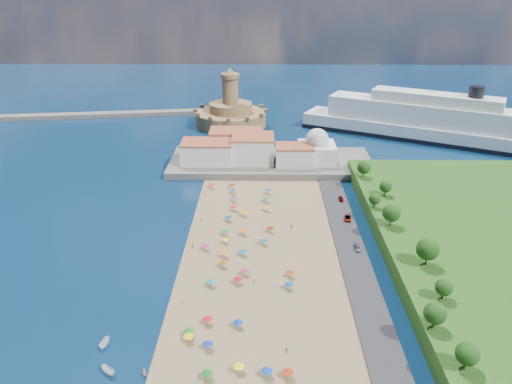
{
  "coord_description": "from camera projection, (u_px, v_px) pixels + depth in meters",
  "views": [
    {
      "loc": [
        6.44,
        -137.59,
        78.97
      ],
      "look_at": [
        4.0,
        25.0,
        8.0
      ],
      "focal_mm": 35.0,
      "sensor_mm": 36.0,
      "label": 1
    }
  ],
  "objects": [
    {
      "name": "ground",
      "position": [
        242.0,
        247.0,
        157.77
      ],
      "size": [
        700.0,
        700.0,
        0.0
      ],
      "primitive_type": "plane",
      "color": "#071938",
      "rests_on": "ground"
    },
    {
      "name": "waterfront_buildings",
      "position": [
        242.0,
        149.0,
        222.15
      ],
      "size": [
        57.0,
        29.0,
        11.0
      ],
      "color": "silver",
      "rests_on": "terrace"
    },
    {
      "name": "beach_parasols",
      "position": [
        236.0,
        259.0,
        146.54
      ],
      "size": [
        30.96,
        113.91,
        2.2
      ],
      "color": "gray",
      "rests_on": "beach"
    },
    {
      "name": "moored_boats",
      "position": [
        107.0,
        357.0,
        111.04
      ],
      "size": [
        6.64,
        12.79,
        1.65
      ],
      "color": "white",
      "rests_on": "ground"
    },
    {
      "name": "terrace",
      "position": [
        271.0,
        163.0,
        223.93
      ],
      "size": [
        90.0,
        36.0,
        3.0
      ],
      "primitive_type": "cube",
      "color": "#59544C",
      "rests_on": "ground"
    },
    {
      "name": "cruise_ship",
      "position": [
        433.0,
        124.0,
        256.04
      ],
      "size": [
        130.56,
        80.44,
        29.79
      ],
      "color": "black",
      "rests_on": "ground"
    },
    {
      "name": "breakwater",
      "position": [
        69.0,
        116.0,
        298.97
      ],
      "size": [
        199.03,
        34.77,
        2.6
      ],
      "primitive_type": "cube",
      "rotation": [
        0.0,
        0.0,
        0.14
      ],
      "color": "#59544C",
      "rests_on": "ground"
    },
    {
      "name": "beachgoers",
      "position": [
        226.0,
        256.0,
        150.28
      ],
      "size": [
        36.18,
        94.82,
        1.86
      ],
      "color": "tan",
      "rests_on": "beach"
    },
    {
      "name": "hillside_trees",
      "position": [
        405.0,
        233.0,
        144.83
      ],
      "size": [
        11.97,
        108.87,
        7.98
      ],
      "color": "#382314",
      "rests_on": "hillside"
    },
    {
      "name": "jetty",
      "position": [
        227.0,
        139.0,
        256.43
      ],
      "size": [
        18.0,
        70.0,
        2.4
      ],
      "primitive_type": "cube",
      "color": "#59544C",
      "rests_on": "ground"
    },
    {
      "name": "fortress",
      "position": [
        231.0,
        114.0,
        281.73
      ],
      "size": [
        40.0,
        40.0,
        32.4
      ],
      "color": "#9E784F",
      "rests_on": "ground"
    },
    {
      "name": "domed_building",
      "position": [
        317.0,
        148.0,
        218.83
      ],
      "size": [
        16.0,
        16.0,
        15.0
      ],
      "color": "silver",
      "rests_on": "terrace"
    },
    {
      "name": "parked_cars",
      "position": [
        349.0,
        223.0,
        170.14
      ],
      "size": [
        2.73,
        41.13,
        1.34
      ],
      "color": "gray",
      "rests_on": "promenade"
    }
  ]
}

